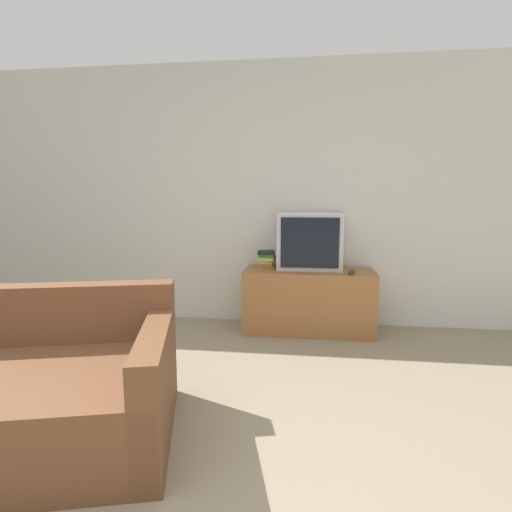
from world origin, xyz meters
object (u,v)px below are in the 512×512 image
object	(u,v)px
television	(310,241)
book_stack	(266,259)
tv_stand	(308,301)
remote_on_stand	(351,272)

from	to	relation	value
television	book_stack	xyz separation A→B (m)	(-0.42, -0.00, -0.18)
tv_stand	remote_on_stand	xyz separation A→B (m)	(0.38, -0.13, 0.31)
tv_stand	remote_on_stand	distance (m)	0.51
tv_stand	book_stack	xyz separation A→B (m)	(-0.41, 0.06, 0.39)
book_stack	remote_on_stand	world-z (taller)	book_stack
book_stack	tv_stand	bearing A→B (deg)	-8.89
television	book_stack	distance (m)	0.45
remote_on_stand	book_stack	bearing A→B (deg)	166.33
television	remote_on_stand	distance (m)	0.50
television	tv_stand	bearing A→B (deg)	-91.65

